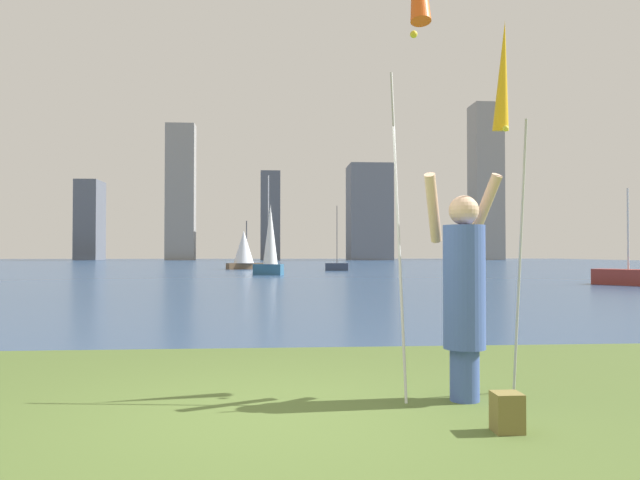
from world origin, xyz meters
The scene contains 13 objects.
ground centered at (0.00, 50.95, -0.06)m, with size 120.00×138.00×0.12m.
person centered at (1.70, 0.44, 1.00)m, with size 0.75×0.55×2.03m.
kite_flag_right centered at (2.27, 0.93, 2.97)m, with size 0.16×0.72×3.59m.
bag centered at (1.72, -0.52, 0.14)m, with size 0.21×0.20×0.29m.
sailboat_1 centered at (-2.28, 42.84, 1.51)m, with size 3.16×2.15×3.77m.
sailboat_3 centered at (14.25, 18.61, 0.34)m, with size 2.32×2.66×3.91m.
sailboat_4 centered at (-0.20, 30.57, 1.93)m, with size 1.81×1.17×5.80m.
sailboat_5 centered at (4.58, 38.96, 0.32)m, with size 1.75×1.02×4.70m.
skyline_tower_0 centered at (-32.04, 104.17, 6.91)m, with size 3.83×6.33×13.83m.
skyline_tower_1 centered at (-15.76, 99.79, 11.55)m, with size 4.83×3.02×23.09m.
skyline_tower_2 centered at (-0.55, 100.54, 7.61)m, with size 3.34×4.38×15.22m.
skyline_tower_3 centered at (16.42, 99.00, 8.16)m, with size 7.21×7.55×16.32m.
skyline_tower_4 centered at (37.88, 101.34, 13.90)m, with size 5.06×5.39×27.80m.
Camera 1 is at (0.01, -4.88, 1.32)m, focal length 34.23 mm.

